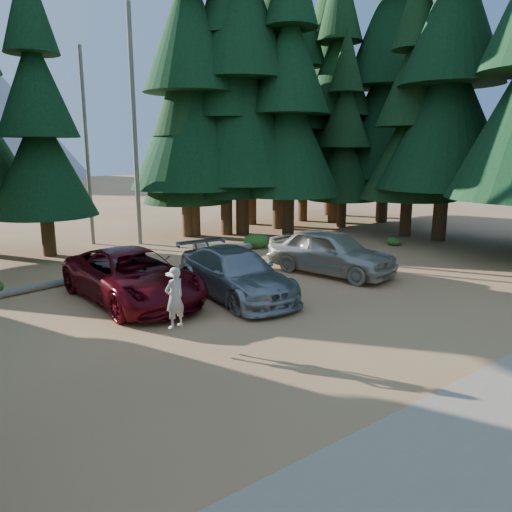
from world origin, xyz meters
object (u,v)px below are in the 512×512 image
object	(u,v)px
red_pickup	(132,276)
silver_minivan_right	(331,252)
log_mid	(228,246)
log_right	(243,248)
frisbee_player	(175,297)
log_left	(31,289)
silver_minivan_center	(236,274)

from	to	relation	value
red_pickup	silver_minivan_right	distance (m)	8.05
log_mid	silver_minivan_right	bearing A→B (deg)	-51.82
silver_minivan_right	log_mid	xyz separation A→B (m)	(-0.46, 6.75, -0.77)
log_mid	log_right	size ratio (longest dim) A/B	0.62
frisbee_player	log_right	bearing A→B (deg)	-147.18
red_pickup	log_right	xyz separation A→B (m)	(7.62, 4.23, -0.68)
log_left	log_right	size ratio (longest dim) A/B	0.63
silver_minivan_center	silver_minivan_right	bearing A→B (deg)	8.05
log_mid	log_right	distance (m)	1.14
silver_minivan_center	silver_minivan_right	size ratio (longest dim) A/B	1.05
log_mid	log_right	world-z (taller)	log_right
red_pickup	log_left	bearing A→B (deg)	125.96
silver_minivan_center	log_mid	distance (m)	8.35
silver_minivan_right	frisbee_player	xyz separation A→B (m)	(-8.68, -2.96, 0.41)
log_mid	red_pickup	bearing A→B (deg)	-110.03
log_right	silver_minivan_center	bearing A→B (deg)	-156.57
red_pickup	log_right	bearing A→B (deg)	27.35
silver_minivan_right	frisbee_player	distance (m)	9.18
log_left	log_right	xyz separation A→B (m)	(10.09, 1.03, 0.05)
red_pickup	log_right	size ratio (longest dim) A/B	1.09
silver_minivan_right	log_left	size ratio (longest dim) A/B	1.48
red_pickup	silver_minivan_center	distance (m)	3.45
log_left	log_mid	size ratio (longest dim) A/B	1.03
red_pickup	frisbee_player	xyz separation A→B (m)	(-0.75, -4.35, 0.46)
silver_minivan_center	log_right	bearing A→B (deg)	56.88
frisbee_player	silver_minivan_right	bearing A→B (deg)	-174.06
log_left	log_mid	xyz separation A→B (m)	(9.94, 2.16, 0.02)
frisbee_player	log_right	xyz separation A→B (m)	(8.37, 8.58, -1.14)
red_pickup	log_mid	world-z (taller)	red_pickup
silver_minivan_center	silver_minivan_right	xyz separation A→B (m)	(4.91, 0.28, 0.10)
red_pickup	log_left	distance (m)	4.10
red_pickup	silver_minivan_center	xyz separation A→B (m)	(3.02, -1.67, -0.05)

